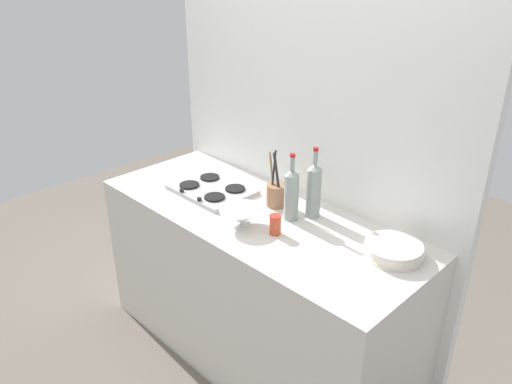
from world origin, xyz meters
TOP-DOWN VIEW (x-y plane):
  - ground_plane at (0.00, 0.00)m, footprint 6.00×6.00m
  - counter_block at (0.00, 0.00)m, footprint 1.80×0.70m
  - backsplash_panel at (0.00, 0.38)m, footprint 1.90×0.06m
  - stovetop_hob at (-0.35, 0.01)m, footprint 0.43×0.33m
  - plate_stack at (0.70, 0.14)m, footprint 0.26×0.26m
  - wine_bottle_leftmost at (0.16, 0.08)m, footprint 0.07×0.07m
  - wine_bottle_mid_left at (0.22, 0.18)m, footprint 0.07×0.07m
  - mixing_bowl at (0.04, -0.14)m, footprint 0.21×0.21m
  - utensil_crock at (0.01, 0.14)m, footprint 0.10×0.10m
  - condiment_jar_front at (0.21, -0.08)m, footprint 0.06×0.06m

SIDE VIEW (x-z plane):
  - ground_plane at x=0.00m, z-range 0.00..0.00m
  - counter_block at x=0.00m, z-range 0.00..0.90m
  - stovetop_hob at x=-0.35m, z-range 0.89..0.93m
  - plate_stack at x=0.70m, z-range 0.90..0.96m
  - mixing_bowl at x=0.04m, z-range 0.90..0.99m
  - condiment_jar_front at x=0.21m, z-range 0.90..1.00m
  - utensil_crock at x=0.01m, z-range 0.82..1.12m
  - wine_bottle_leftmost at x=0.16m, z-range 0.86..1.21m
  - wine_bottle_mid_left at x=0.22m, z-range 0.86..1.23m
  - backsplash_panel at x=0.00m, z-range 0.00..2.52m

